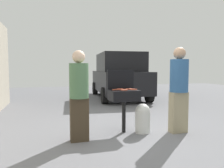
{
  "coord_description": "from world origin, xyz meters",
  "views": [
    {
      "loc": [
        -1.71,
        -4.26,
        1.36
      ],
      "look_at": [
        -0.28,
        0.48,
        1.0
      ],
      "focal_mm": 34.49,
      "sensor_mm": 36.0,
      "label": 1
    }
  ],
  "objects_px": {
    "hot_dog_0": "(120,89)",
    "hot_dog_6": "(132,89)",
    "person_right": "(179,87)",
    "hot_dog_3": "(122,89)",
    "bbq_grill": "(124,97)",
    "parked_minivan": "(119,76)",
    "hot_dog_1": "(124,90)",
    "hot_dog_2": "(124,90)",
    "hot_dog_4": "(129,89)",
    "hot_dog_7": "(134,90)",
    "propane_tank": "(143,118)",
    "person_left": "(79,92)",
    "hot_dog_5": "(115,90)"
  },
  "relations": [
    {
      "from": "hot_dog_7",
      "to": "propane_tank",
      "type": "distance_m",
      "value": 0.63
    },
    {
      "from": "hot_dog_0",
      "to": "hot_dog_4",
      "type": "bearing_deg",
      "value": -13.86
    },
    {
      "from": "person_left",
      "to": "hot_dog_0",
      "type": "bearing_deg",
      "value": 6.56
    },
    {
      "from": "bbq_grill",
      "to": "propane_tank",
      "type": "bearing_deg",
      "value": -19.21
    },
    {
      "from": "hot_dog_5",
      "to": "propane_tank",
      "type": "relative_size",
      "value": 0.21
    },
    {
      "from": "hot_dog_7",
      "to": "person_right",
      "type": "height_order",
      "value": "person_right"
    },
    {
      "from": "hot_dog_1",
      "to": "person_right",
      "type": "bearing_deg",
      "value": -13.73
    },
    {
      "from": "parked_minivan",
      "to": "hot_dog_1",
      "type": "bearing_deg",
      "value": 77.94
    },
    {
      "from": "hot_dog_1",
      "to": "hot_dog_4",
      "type": "distance_m",
      "value": 0.19
    },
    {
      "from": "hot_dog_6",
      "to": "hot_dog_3",
      "type": "bearing_deg",
      "value": 172.43
    },
    {
      "from": "hot_dog_2",
      "to": "person_left",
      "type": "xyz_separation_m",
      "value": [
        -0.94,
        -0.14,
        -0.0
      ]
    },
    {
      "from": "hot_dog_6",
      "to": "hot_dog_7",
      "type": "bearing_deg",
      "value": -74.83
    },
    {
      "from": "hot_dog_0",
      "to": "hot_dog_6",
      "type": "height_order",
      "value": "same"
    },
    {
      "from": "hot_dog_5",
      "to": "person_left",
      "type": "distance_m",
      "value": 0.84
    },
    {
      "from": "hot_dog_7",
      "to": "propane_tank",
      "type": "xyz_separation_m",
      "value": [
        0.19,
        -0.05,
        -0.6
      ]
    },
    {
      "from": "hot_dog_0",
      "to": "parked_minivan",
      "type": "bearing_deg",
      "value": 71.66
    },
    {
      "from": "hot_dog_3",
      "to": "hot_dog_4",
      "type": "relative_size",
      "value": 1.0
    },
    {
      "from": "bbq_grill",
      "to": "parked_minivan",
      "type": "xyz_separation_m",
      "value": [
        1.58,
        5.04,
        0.26
      ]
    },
    {
      "from": "hot_dog_5",
      "to": "hot_dog_1",
      "type": "bearing_deg",
      "value": -19.24
    },
    {
      "from": "hot_dog_0",
      "to": "person_left",
      "type": "height_order",
      "value": "person_left"
    },
    {
      "from": "hot_dog_2",
      "to": "hot_dog_6",
      "type": "relative_size",
      "value": 1.0
    },
    {
      "from": "hot_dog_7",
      "to": "person_left",
      "type": "xyz_separation_m",
      "value": [
        -1.17,
        -0.19,
        -0.0
      ]
    },
    {
      "from": "hot_dog_0",
      "to": "propane_tank",
      "type": "height_order",
      "value": "hot_dog_0"
    },
    {
      "from": "hot_dog_1",
      "to": "hot_dog_2",
      "type": "xyz_separation_m",
      "value": [
        -0.02,
        -0.08,
        0.0
      ]
    },
    {
      "from": "hot_dog_4",
      "to": "hot_dog_7",
      "type": "xyz_separation_m",
      "value": [
        0.06,
        -0.14,
        0.0
      ]
    },
    {
      "from": "hot_dog_4",
      "to": "parked_minivan",
      "type": "bearing_deg",
      "value": 73.78
    },
    {
      "from": "hot_dog_0",
      "to": "hot_dog_2",
      "type": "xyz_separation_m",
      "value": [
        0.02,
        -0.24,
        0.0
      ]
    },
    {
      "from": "hot_dog_6",
      "to": "hot_dog_7",
      "type": "height_order",
      "value": "same"
    },
    {
      "from": "hot_dog_1",
      "to": "hot_dog_5",
      "type": "xyz_separation_m",
      "value": [
        -0.16,
        0.06,
        0.0
      ]
    },
    {
      "from": "bbq_grill",
      "to": "hot_dog_5",
      "type": "height_order",
      "value": "hot_dog_5"
    },
    {
      "from": "person_left",
      "to": "parked_minivan",
      "type": "xyz_separation_m",
      "value": [
        2.56,
        5.32,
        0.11
      ]
    },
    {
      "from": "hot_dog_4",
      "to": "hot_dog_5",
      "type": "height_order",
      "value": "same"
    },
    {
      "from": "bbq_grill",
      "to": "hot_dog_5",
      "type": "bearing_deg",
      "value": 177.46
    },
    {
      "from": "person_right",
      "to": "hot_dog_0",
      "type": "bearing_deg",
      "value": -36.8
    },
    {
      "from": "hot_dog_6",
      "to": "propane_tank",
      "type": "bearing_deg",
      "value": -29.61
    },
    {
      "from": "hot_dog_1",
      "to": "hot_dog_2",
      "type": "relative_size",
      "value": 1.0
    },
    {
      "from": "hot_dog_5",
      "to": "propane_tank",
      "type": "distance_m",
      "value": 0.83
    },
    {
      "from": "person_right",
      "to": "hot_dog_3",
      "type": "bearing_deg",
      "value": -32.94
    },
    {
      "from": "hot_dog_6",
      "to": "hot_dog_4",
      "type": "bearing_deg",
      "value": 118.96
    },
    {
      "from": "person_left",
      "to": "hot_dog_4",
      "type": "bearing_deg",
      "value": 0.97
    },
    {
      "from": "bbq_grill",
      "to": "hot_dog_1",
      "type": "distance_m",
      "value": 0.16
    },
    {
      "from": "hot_dog_4",
      "to": "hot_dog_5",
      "type": "xyz_separation_m",
      "value": [
        -0.32,
        -0.05,
        0.0
      ]
    },
    {
      "from": "hot_dog_3",
      "to": "hot_dog_4",
      "type": "distance_m",
      "value": 0.18
    },
    {
      "from": "hot_dog_6",
      "to": "hot_dog_2",
      "type": "bearing_deg",
      "value": -150.6
    },
    {
      "from": "bbq_grill",
      "to": "hot_dog_7",
      "type": "xyz_separation_m",
      "value": [
        0.19,
        -0.08,
        0.15
      ]
    },
    {
      "from": "hot_dog_7",
      "to": "propane_tank",
      "type": "bearing_deg",
      "value": -14.57
    },
    {
      "from": "hot_dog_0",
      "to": "hot_dog_2",
      "type": "height_order",
      "value": "same"
    },
    {
      "from": "hot_dog_4",
      "to": "hot_dog_6",
      "type": "distance_m",
      "value": 0.08
    },
    {
      "from": "hot_dog_3",
      "to": "hot_dog_1",
      "type": "bearing_deg",
      "value": -69.56
    },
    {
      "from": "person_left",
      "to": "person_right",
      "type": "xyz_separation_m",
      "value": [
        2.09,
        -0.05,
        0.06
      ]
    }
  ]
}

